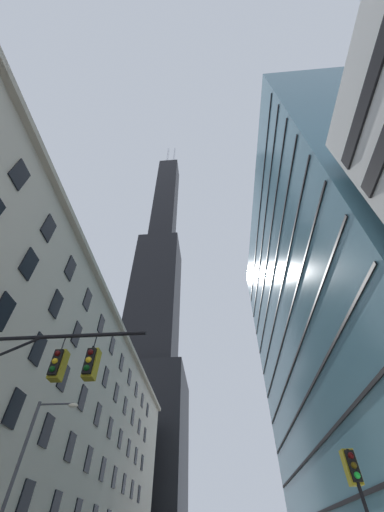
# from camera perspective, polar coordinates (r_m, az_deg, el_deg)

# --- Properties ---
(station_building) EXTENTS (17.25, 70.62, 25.22)m
(station_building) POSITION_cam_1_polar(r_m,az_deg,el_deg) (43.57, -28.54, -25.81)
(station_building) COLOR beige
(station_building) RESTS_ON ground
(dark_skyscraper) EXTENTS (24.56, 24.56, 201.92)m
(dark_skyscraper) POSITION_cam_1_polar(r_m,az_deg,el_deg) (109.38, -7.71, -13.52)
(dark_skyscraper) COLOR black
(dark_skyscraper) RESTS_ON ground
(glass_office_midrise) EXTENTS (16.26, 42.07, 46.63)m
(glass_office_midrise) POSITION_cam_1_polar(r_m,az_deg,el_deg) (42.32, 27.31, -8.78)
(glass_office_midrise) COLOR teal
(glass_office_midrise) RESTS_ON ground
(traffic_signal_mast) EXTENTS (6.65, 0.63, 7.27)m
(traffic_signal_mast) POSITION_cam_1_polar(r_m,az_deg,el_deg) (12.10, -30.09, -21.45)
(traffic_signal_mast) COLOR black
(traffic_signal_mast) RESTS_ON sidewalk_left
(traffic_light_near_right) EXTENTS (0.40, 0.63, 3.96)m
(traffic_light_near_right) POSITION_cam_1_polar(r_m,az_deg,el_deg) (13.76, 28.91, -33.12)
(traffic_light_near_right) COLOR black
(traffic_light_near_right) RESTS_ON sidewalk_right
(street_lamppost) EXTENTS (2.41, 0.32, 7.50)m
(street_lamppost) POSITION_cam_1_polar(r_m,az_deg,el_deg) (20.14, -29.54, -31.62)
(street_lamppost) COLOR #47474C
(street_lamppost) RESTS_ON sidewalk_left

